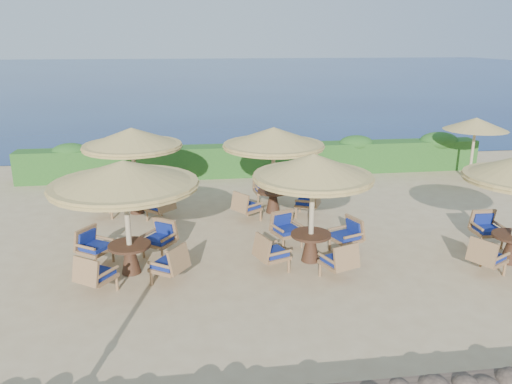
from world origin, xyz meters
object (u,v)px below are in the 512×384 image
object	(u,v)px
cafe_set_0	(125,193)
cafe_set_4	(273,150)
cafe_set_1	(313,189)
cafe_set_3	(133,151)
extra_parasol	(476,124)

from	to	relation	value
cafe_set_0	cafe_set_4	size ratio (longest dim) A/B	1.07
cafe_set_1	cafe_set_4	distance (m)	3.63
cafe_set_0	cafe_set_3	world-z (taller)	same
cafe_set_1	cafe_set_4	world-z (taller)	same
cafe_set_0	cafe_set_3	xyz separation A→B (m)	(-0.24, 4.19, 0.02)
extra_parasol	cafe_set_4	bearing A→B (deg)	-162.63
extra_parasol	cafe_set_0	distance (m)	13.35
cafe_set_4	cafe_set_3	bearing A→B (deg)	173.25
cafe_set_4	cafe_set_0	bearing A→B (deg)	-136.65
cafe_set_0	cafe_set_4	bearing A→B (deg)	43.35
cafe_set_0	cafe_set_3	bearing A→B (deg)	93.32
extra_parasol	cafe_set_1	size ratio (longest dim) A/B	0.84
extra_parasol	cafe_set_4	size ratio (longest dim) A/B	0.79
extra_parasol	cafe_set_0	bearing A→B (deg)	-152.45
cafe_set_1	extra_parasol	bearing A→B (deg)	38.65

